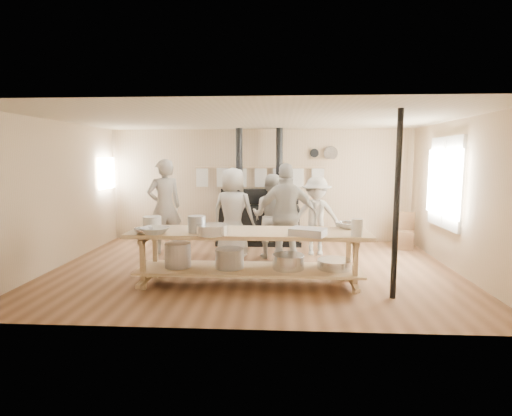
{
  "coord_description": "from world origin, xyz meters",
  "views": [
    {
      "loc": [
        0.46,
        -6.83,
        1.96
      ],
      "look_at": [
        0.04,
        0.2,
        1.06
      ],
      "focal_mm": 28.0,
      "sensor_mm": 36.0,
      "label": 1
    }
  ],
  "objects_px": {
    "stove": "(259,221)",
    "chair": "(405,238)",
    "cook_left": "(271,216)",
    "cook_by_window": "(316,216)",
    "cook_center": "(233,213)",
    "cook_far_left": "(165,207)",
    "prep_table": "(248,252)",
    "roasting_pan": "(308,232)",
    "cook_right": "(287,216)"
  },
  "relations": [
    {
      "from": "cook_left",
      "to": "cook_right",
      "type": "height_order",
      "value": "cook_right"
    },
    {
      "from": "cook_center",
      "to": "chair",
      "type": "xyz_separation_m",
      "value": [
        3.6,
        0.88,
        -0.65
      ]
    },
    {
      "from": "cook_right",
      "to": "cook_by_window",
      "type": "distance_m",
      "value": 1.15
    },
    {
      "from": "cook_far_left",
      "to": "cook_right",
      "type": "relative_size",
      "value": 1.04
    },
    {
      "from": "cook_far_left",
      "to": "cook_left",
      "type": "height_order",
      "value": "cook_far_left"
    },
    {
      "from": "cook_by_window",
      "to": "roasting_pan",
      "type": "xyz_separation_m",
      "value": [
        -0.33,
        -2.35,
        0.12
      ]
    },
    {
      "from": "cook_center",
      "to": "cook_by_window",
      "type": "distance_m",
      "value": 1.66
    },
    {
      "from": "stove",
      "to": "cook_center",
      "type": "xyz_separation_m",
      "value": [
        -0.44,
        -1.24,
        0.36
      ]
    },
    {
      "from": "cook_left",
      "to": "cook_center",
      "type": "relative_size",
      "value": 0.93
    },
    {
      "from": "cook_center",
      "to": "chair",
      "type": "height_order",
      "value": "cook_center"
    },
    {
      "from": "chair",
      "to": "cook_far_left",
      "type": "bearing_deg",
      "value": -152.48
    },
    {
      "from": "stove",
      "to": "cook_left",
      "type": "relative_size",
      "value": 1.59
    },
    {
      "from": "cook_right",
      "to": "cook_by_window",
      "type": "xyz_separation_m",
      "value": [
        0.61,
        0.96,
        -0.14
      ]
    },
    {
      "from": "stove",
      "to": "chair",
      "type": "xyz_separation_m",
      "value": [
        3.16,
        -0.36,
        -0.29
      ]
    },
    {
      "from": "stove",
      "to": "cook_right",
      "type": "xyz_separation_m",
      "value": [
        0.59,
        -1.96,
        0.41
      ]
    },
    {
      "from": "stove",
      "to": "chair",
      "type": "height_order",
      "value": "stove"
    },
    {
      "from": "stove",
      "to": "prep_table",
      "type": "height_order",
      "value": "stove"
    },
    {
      "from": "prep_table",
      "to": "cook_left",
      "type": "height_order",
      "value": "cook_left"
    },
    {
      "from": "cook_left",
      "to": "cook_by_window",
      "type": "relative_size",
      "value": 1.04
    },
    {
      "from": "stove",
      "to": "cook_far_left",
      "type": "height_order",
      "value": "stove"
    },
    {
      "from": "stove",
      "to": "cook_right",
      "type": "height_order",
      "value": "stove"
    },
    {
      "from": "roasting_pan",
      "to": "cook_left",
      "type": "bearing_deg",
      "value": 105.09
    },
    {
      "from": "prep_table",
      "to": "cook_center",
      "type": "relative_size",
      "value": 2.05
    },
    {
      "from": "roasting_pan",
      "to": "cook_by_window",
      "type": "bearing_deg",
      "value": 81.94
    },
    {
      "from": "cook_left",
      "to": "chair",
      "type": "xyz_separation_m",
      "value": [
        2.85,
        0.91,
        -0.59
      ]
    },
    {
      "from": "cook_right",
      "to": "cook_by_window",
      "type": "bearing_deg",
      "value": -127.67
    },
    {
      "from": "cook_by_window",
      "to": "prep_table",
      "type": "bearing_deg",
      "value": -118.64
    },
    {
      "from": "chair",
      "to": "roasting_pan",
      "type": "height_order",
      "value": "roasting_pan"
    },
    {
      "from": "stove",
      "to": "roasting_pan",
      "type": "xyz_separation_m",
      "value": [
        0.87,
        -3.35,
        0.38
      ]
    },
    {
      "from": "prep_table",
      "to": "cook_center",
      "type": "xyz_separation_m",
      "value": [
        -0.44,
        1.77,
        0.36
      ]
    },
    {
      "from": "cook_left",
      "to": "roasting_pan",
      "type": "relative_size",
      "value": 3.39
    },
    {
      "from": "cook_by_window",
      "to": "chair",
      "type": "xyz_separation_m",
      "value": [
        1.96,
        0.63,
        -0.55
      ]
    },
    {
      "from": "stove",
      "to": "cook_by_window",
      "type": "bearing_deg",
      "value": -39.56
    },
    {
      "from": "cook_left",
      "to": "cook_center",
      "type": "height_order",
      "value": "cook_center"
    },
    {
      "from": "cook_by_window",
      "to": "cook_right",
      "type": "bearing_deg",
      "value": -120.18
    },
    {
      "from": "prep_table",
      "to": "cook_center",
      "type": "distance_m",
      "value": 1.86
    },
    {
      "from": "cook_far_left",
      "to": "cook_right",
      "type": "distance_m",
      "value": 2.63
    },
    {
      "from": "stove",
      "to": "prep_table",
      "type": "distance_m",
      "value": 3.02
    },
    {
      "from": "cook_far_left",
      "to": "cook_left",
      "type": "relative_size",
      "value": 1.18
    },
    {
      "from": "cook_left",
      "to": "chair",
      "type": "distance_m",
      "value": 3.05
    },
    {
      "from": "roasting_pan",
      "to": "cook_far_left",
      "type": "bearing_deg",
      "value": 139.74
    },
    {
      "from": "stove",
      "to": "cook_right",
      "type": "relative_size",
      "value": 1.4
    },
    {
      "from": "cook_by_window",
      "to": "cook_center",
      "type": "bearing_deg",
      "value": -169.23
    },
    {
      "from": "cook_by_window",
      "to": "chair",
      "type": "height_order",
      "value": "cook_by_window"
    },
    {
      "from": "cook_far_left",
      "to": "cook_center",
      "type": "relative_size",
      "value": 1.09
    },
    {
      "from": "cook_center",
      "to": "roasting_pan",
      "type": "xyz_separation_m",
      "value": [
        1.31,
        -2.1,
        0.02
      ]
    },
    {
      "from": "chair",
      "to": "cook_by_window",
      "type": "bearing_deg",
      "value": -142.11
    },
    {
      "from": "stove",
      "to": "cook_left",
      "type": "distance_m",
      "value": 1.34
    },
    {
      "from": "prep_table",
      "to": "cook_right",
      "type": "distance_m",
      "value": 1.28
    },
    {
      "from": "stove",
      "to": "cook_right",
      "type": "bearing_deg",
      "value": -73.09
    }
  ]
}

